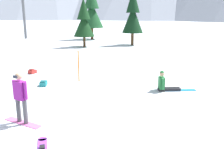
{
  "coord_description": "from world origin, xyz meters",
  "views": [
    {
      "loc": [
        5.04,
        -7.35,
        3.64
      ],
      "look_at": [
        1.55,
        2.54,
        1.0
      ],
      "focal_mm": 40.05,
      "sensor_mm": 36.0,
      "label": 1
    }
  ],
  "objects_px": {
    "snowboarder_foreground": "(21,97)",
    "pine_tree_tall": "(133,14)",
    "pine_tree_short": "(84,21)",
    "pine_tree_leaning": "(92,10)",
    "trail_marker_pole": "(79,66)",
    "snowboarder_midground": "(165,84)",
    "backpack_teal": "(43,83)",
    "backpack_red": "(32,71)"
  },
  "relations": [
    {
      "from": "pine_tree_tall",
      "to": "pine_tree_short",
      "type": "relative_size",
      "value": 1.23
    },
    {
      "from": "backpack_teal",
      "to": "pine_tree_leaning",
      "type": "relative_size",
      "value": 0.08
    },
    {
      "from": "backpack_teal",
      "to": "trail_marker_pole",
      "type": "height_order",
      "value": "trail_marker_pole"
    },
    {
      "from": "pine_tree_tall",
      "to": "snowboarder_midground",
      "type": "bearing_deg",
      "value": -69.82
    },
    {
      "from": "trail_marker_pole",
      "to": "pine_tree_leaning",
      "type": "relative_size",
      "value": 0.24
    },
    {
      "from": "backpack_teal",
      "to": "pine_tree_tall",
      "type": "distance_m",
      "value": 17.34
    },
    {
      "from": "snowboarder_foreground",
      "to": "pine_tree_short",
      "type": "relative_size",
      "value": 0.35
    },
    {
      "from": "snowboarder_foreground",
      "to": "pine_tree_tall",
      "type": "bearing_deg",
      "value": 94.85
    },
    {
      "from": "backpack_red",
      "to": "pine_tree_short",
      "type": "bearing_deg",
      "value": 100.39
    },
    {
      "from": "snowboarder_foreground",
      "to": "trail_marker_pole",
      "type": "xyz_separation_m",
      "value": [
        -0.56,
        5.29,
        -0.09
      ]
    },
    {
      "from": "snowboarder_midground",
      "to": "snowboarder_foreground",
      "type": "bearing_deg",
      "value": -127.7
    },
    {
      "from": "snowboarder_midground",
      "to": "pine_tree_leaning",
      "type": "distance_m",
      "value": 23.75
    },
    {
      "from": "pine_tree_short",
      "to": "pine_tree_tall",
      "type": "bearing_deg",
      "value": 35.24
    },
    {
      "from": "snowboarder_midground",
      "to": "trail_marker_pole",
      "type": "relative_size",
      "value": 1.07
    },
    {
      "from": "trail_marker_pole",
      "to": "pine_tree_tall",
      "type": "relative_size",
      "value": 0.27
    },
    {
      "from": "snowboarder_midground",
      "to": "pine_tree_tall",
      "type": "relative_size",
      "value": 0.29
    },
    {
      "from": "snowboarder_midground",
      "to": "backpack_teal",
      "type": "bearing_deg",
      "value": -168.03
    },
    {
      "from": "snowboarder_foreground",
      "to": "pine_tree_tall",
      "type": "relative_size",
      "value": 0.28
    },
    {
      "from": "snowboarder_midground",
      "to": "pine_tree_leaning",
      "type": "bearing_deg",
      "value": 122.24
    },
    {
      "from": "backpack_red",
      "to": "pine_tree_leaning",
      "type": "distance_m",
      "value": 19.96
    },
    {
      "from": "trail_marker_pole",
      "to": "pine_tree_tall",
      "type": "xyz_separation_m",
      "value": [
        -1.22,
        15.69,
        2.55
      ]
    },
    {
      "from": "backpack_teal",
      "to": "pine_tree_leaning",
      "type": "distance_m",
      "value": 22.44
    },
    {
      "from": "snowboarder_foreground",
      "to": "snowboarder_midground",
      "type": "distance_m",
      "value": 6.6
    },
    {
      "from": "backpack_teal",
      "to": "pine_tree_tall",
      "type": "bearing_deg",
      "value": 89.65
    },
    {
      "from": "backpack_red",
      "to": "pine_tree_leaning",
      "type": "height_order",
      "value": "pine_tree_leaning"
    },
    {
      "from": "snowboarder_midground",
      "to": "pine_tree_tall",
      "type": "height_order",
      "value": "pine_tree_tall"
    },
    {
      "from": "pine_tree_short",
      "to": "snowboarder_foreground",
      "type": "bearing_deg",
      "value": -70.76
    },
    {
      "from": "snowboarder_foreground",
      "to": "pine_tree_tall",
      "type": "height_order",
      "value": "pine_tree_tall"
    },
    {
      "from": "snowboarder_foreground",
      "to": "trail_marker_pole",
      "type": "bearing_deg",
      "value": 96.02
    },
    {
      "from": "snowboarder_foreground",
      "to": "backpack_teal",
      "type": "relative_size",
      "value": 3.17
    },
    {
      "from": "pine_tree_tall",
      "to": "pine_tree_short",
      "type": "height_order",
      "value": "pine_tree_tall"
    },
    {
      "from": "pine_tree_short",
      "to": "pine_tree_leaning",
      "type": "bearing_deg",
      "value": 107.55
    },
    {
      "from": "snowboarder_midground",
      "to": "trail_marker_pole",
      "type": "height_order",
      "value": "trail_marker_pole"
    },
    {
      "from": "pine_tree_short",
      "to": "trail_marker_pole",
      "type": "bearing_deg",
      "value": -65.7
    },
    {
      "from": "backpack_red",
      "to": "trail_marker_pole",
      "type": "relative_size",
      "value": 0.32
    },
    {
      "from": "snowboarder_foreground",
      "to": "pine_tree_leaning",
      "type": "bearing_deg",
      "value": 108.76
    },
    {
      "from": "snowboarder_midground",
      "to": "pine_tree_short",
      "type": "height_order",
      "value": "pine_tree_short"
    },
    {
      "from": "pine_tree_tall",
      "to": "backpack_teal",
      "type": "bearing_deg",
      "value": -90.35
    },
    {
      "from": "backpack_red",
      "to": "snowboarder_midground",
      "type": "bearing_deg",
      "value": -5.44
    },
    {
      "from": "backpack_red",
      "to": "backpack_teal",
      "type": "height_order",
      "value": "backpack_teal"
    },
    {
      "from": "snowboarder_midground",
      "to": "backpack_teal",
      "type": "height_order",
      "value": "snowboarder_midground"
    },
    {
      "from": "snowboarder_midground",
      "to": "backpack_teal",
      "type": "distance_m",
      "value": 6.04
    }
  ]
}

